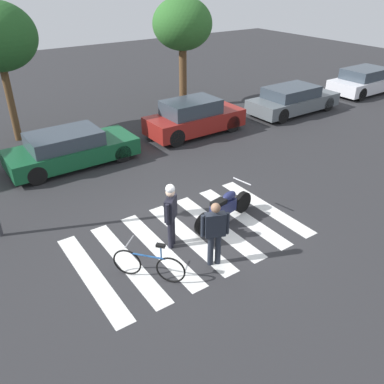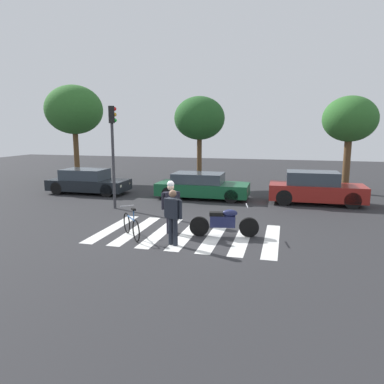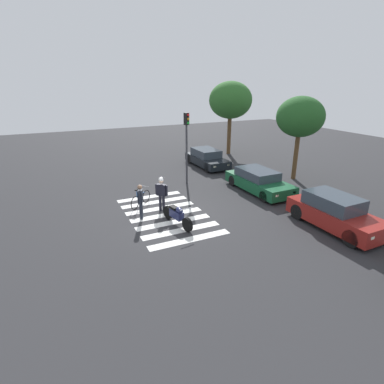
% 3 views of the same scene
% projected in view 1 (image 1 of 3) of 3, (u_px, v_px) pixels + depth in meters
% --- Properties ---
extents(ground_plane, '(60.00, 60.00, 0.00)m').
position_uv_depth(ground_plane, '(189.00, 237.00, 10.53)').
color(ground_plane, '#2B2B2D').
extents(police_motorcycle, '(2.20, 0.71, 1.03)m').
position_uv_depth(police_motorcycle, '(224.00, 208.00, 10.94)').
color(police_motorcycle, black).
rests_on(police_motorcycle, ground_plane).
extents(leaning_bicycle, '(1.15, 1.34, 1.00)m').
position_uv_depth(leaning_bicycle, '(149.00, 265.00, 8.96)').
color(leaning_bicycle, black).
rests_on(leaning_bicycle, ground_plane).
extents(officer_on_foot, '(0.62, 0.37, 1.66)m').
position_uv_depth(officer_on_foot, '(215.00, 231.00, 9.14)').
color(officer_on_foot, '#1E232D').
rests_on(officer_on_foot, ground_plane).
extents(officer_by_motorcycle, '(0.51, 0.48, 1.75)m').
position_uv_depth(officer_by_motorcycle, '(171.00, 211.00, 9.74)').
color(officer_by_motorcycle, black).
rests_on(officer_by_motorcycle, ground_plane).
extents(crosswalk_stripes, '(5.85, 3.55, 0.01)m').
position_uv_depth(crosswalk_stripes, '(189.00, 237.00, 10.53)').
color(crosswalk_stripes, silver).
rests_on(crosswalk_stripes, ground_plane).
extents(car_green_compact, '(4.50, 1.86, 1.26)m').
position_uv_depth(car_green_compact, '(71.00, 149.00, 14.13)').
color(car_green_compact, black).
rests_on(car_green_compact, ground_plane).
extents(car_maroon_wagon, '(4.21, 1.72, 1.49)m').
position_uv_depth(car_maroon_wagon, '(194.00, 118.00, 16.73)').
color(car_maroon_wagon, black).
rests_on(car_maroon_wagon, ground_plane).
extents(car_grey_coupe, '(4.67, 1.89, 1.28)m').
position_uv_depth(car_grey_coupe, '(293.00, 100.00, 19.30)').
color(car_grey_coupe, black).
rests_on(car_grey_coupe, ground_plane).
extents(car_white_van, '(4.48, 1.93, 1.39)m').
position_uv_depth(car_white_van, '(365.00, 81.00, 22.32)').
color(car_white_van, black).
rests_on(car_white_van, ground_plane).
extents(street_tree_far, '(2.79, 2.79, 5.09)m').
position_uv_depth(street_tree_far, '(182.00, 25.00, 18.62)').
color(street_tree_far, brown).
rests_on(street_tree_far, ground_plane).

